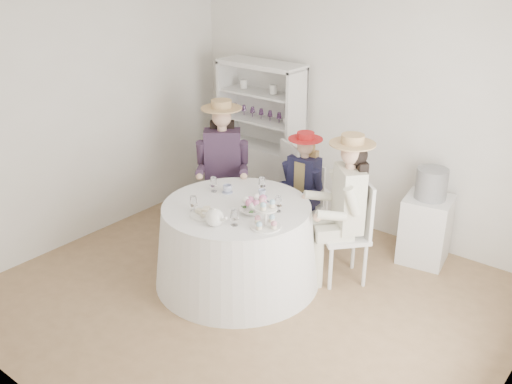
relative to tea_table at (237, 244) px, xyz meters
The scene contains 21 objects.
ground 0.52m from the tea_table, 29.98° to the right, with size 4.50×4.50×0.00m, color olive.
wall_back 2.08m from the tea_table, 81.04° to the left, with size 4.50×4.50×0.00m, color silver.
wall_front 2.38m from the tea_table, 82.40° to the right, with size 4.50×4.50×0.00m, color silver.
wall_left 2.18m from the tea_table, behind, with size 4.50×4.50×0.00m, color silver.
tea_table is the anchor object (origin of this frame).
hutch 1.83m from the tea_table, 120.56° to the left, with size 1.23×0.80×1.81m.
side_table 1.98m from the tea_table, 50.04° to the left, with size 0.46×0.46×0.71m, color silver.
hatbox 2.03m from the tea_table, 50.04° to the left, with size 0.31×0.31×0.31m, color black.
guest_left 1.13m from the tea_table, 138.91° to the left, with size 0.65×0.67×1.55m.
guest_mid 1.08m from the tea_table, 87.03° to the left, with size 0.46×0.48×1.28m.
guest_right 1.12m from the tea_table, 39.84° to the left, with size 0.63×0.64×1.50m.
spare_chair 1.23m from the tea_table, 95.64° to the left, with size 0.61×0.61×1.09m.
teacup_a 0.54m from the tea_table, 146.86° to the left, with size 0.09×0.09×0.07m, color white.
teacup_b 0.54m from the tea_table, 76.15° to the left, with size 0.08×0.08×0.07m, color white.
teacup_c 0.52m from the tea_table, 24.39° to the left, with size 0.08×0.08×0.06m, color white.
flower_bowl 0.49m from the tea_table, 15.31° to the right, with size 0.19×0.19×0.05m, color white.
flower_arrangement 0.55m from the tea_table, ahead, with size 0.19×0.19×0.07m.
table_teapot 0.65m from the tea_table, 74.93° to the right, with size 0.23×0.16×0.17m.
sandwich_plate 0.55m from the tea_table, 104.18° to the right, with size 0.28×0.28×0.06m.
cupcake_stand 0.72m from the tea_table, 20.37° to the right, with size 0.27×0.27×0.25m.
stemware_set 0.48m from the tea_table, 14.04° to the right, with size 0.85×0.83×0.15m.
Camera 1 is at (2.89, -3.51, 3.07)m, focal length 40.00 mm.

